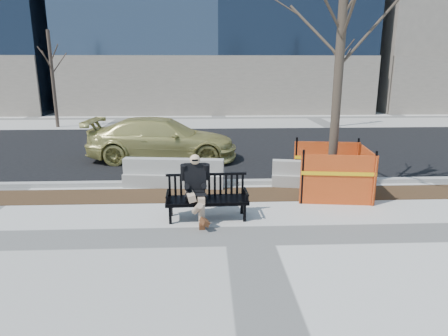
{
  "coord_description": "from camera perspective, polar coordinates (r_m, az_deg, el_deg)",
  "views": [
    {
      "loc": [
        -0.81,
        -7.25,
        3.29
      ],
      "look_at": [
        -0.42,
        1.56,
        1.0
      ],
      "focal_mm": 31.5,
      "sensor_mm": 36.0,
      "label": 1
    }
  ],
  "objects": [
    {
      "name": "ground",
      "position": [
        8.0,
        3.56,
        -9.78
      ],
      "size": [
        120.0,
        120.0,
        0.0
      ],
      "primitive_type": "plane",
      "color": "beige",
      "rests_on": "ground"
    },
    {
      "name": "mulch_strip",
      "position": [
        10.41,
        2.07,
        -3.86
      ],
      "size": [
        40.0,
        1.2,
        0.02
      ],
      "primitive_type": "cube",
      "color": "#47301C",
      "rests_on": "ground"
    },
    {
      "name": "asphalt_street",
      "position": [
        16.4,
        0.36,
        2.97
      ],
      "size": [
        60.0,
        10.4,
        0.01
      ],
      "primitive_type": "cube",
      "color": "black",
      "rests_on": "ground"
    },
    {
      "name": "curb",
      "position": [
        11.3,
        1.69,
        -2.08
      ],
      "size": [
        60.0,
        0.25,
        0.12
      ],
      "primitive_type": "cube",
      "color": "#9E9B93",
      "rests_on": "ground"
    },
    {
      "name": "bench",
      "position": [
        8.84,
        -2.44,
        -7.32
      ],
      "size": [
        1.87,
        0.74,
        0.98
      ],
      "primitive_type": null,
      "rotation": [
        0.0,
        0.0,
        0.04
      ],
      "color": "black",
      "rests_on": "ground"
    },
    {
      "name": "seated_man",
      "position": [
        8.88,
        -4.07,
        -7.24
      ],
      "size": [
        0.67,
        1.06,
        1.45
      ],
      "primitive_type": null,
      "rotation": [
        0.0,
        0.0,
        0.04
      ],
      "color": "black",
      "rests_on": "ground"
    },
    {
      "name": "tree_fence",
      "position": [
        10.86,
        15.12,
        -3.62
      ],
      "size": [
        3.04,
        3.04,
        6.8
      ],
      "primitive_type": null,
      "rotation": [
        0.0,
        0.0,
        -0.13
      ],
      "color": "#FF5F23",
      "rests_on": "ground"
    },
    {
      "name": "sedan",
      "position": [
        14.39,
        -8.78,
        1.14
      ],
      "size": [
        5.38,
        2.45,
        1.53
      ],
      "primitive_type": "imported",
      "rotation": [
        0.0,
        0.0,
        1.51
      ],
      "color": "tan",
      "rests_on": "ground"
    },
    {
      "name": "jersey_barrier_left",
      "position": [
        11.22,
        -7.25,
        -2.63
      ],
      "size": [
        2.86,
        0.89,
        0.81
      ],
      "primitive_type": null,
      "rotation": [
        0.0,
        0.0,
        -0.12
      ],
      "color": "#A09E96",
      "rests_on": "ground"
    },
    {
      "name": "jersey_barrier_right",
      "position": [
        11.38,
        13.5,
        -2.68
      ],
      "size": [
        2.64,
        1.01,
        0.74
      ],
      "primitive_type": null,
      "rotation": [
        0.0,
        0.0,
        -0.19
      ],
      "color": "#A4A199",
      "rests_on": "ground"
    },
    {
      "name": "far_tree_left",
      "position": [
        24.01,
        -22.96,
        5.51
      ],
      "size": [
        2.6,
        2.6,
        5.6
      ],
      "primitive_type": null,
      "rotation": [
        0.0,
        0.0,
        0.31
      ],
      "color": "#4C3C30",
      "rests_on": "ground"
    },
    {
      "name": "far_tree_right",
      "position": [
        23.22,
        15.79,
        5.84
      ],
      "size": [
        2.47,
        2.47,
        5.93
      ],
      "primitive_type": null,
      "rotation": [
        0.0,
        0.0,
        0.13
      ],
      "color": "#493A2F",
      "rests_on": "ground"
    }
  ]
}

